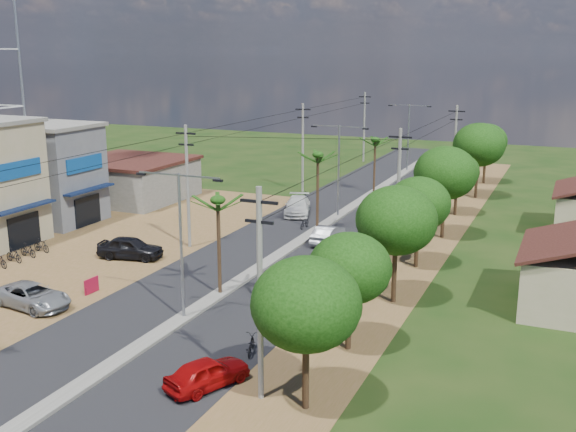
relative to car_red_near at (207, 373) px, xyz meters
The scene contains 36 objects.
ground 7.90m from the car_red_near, 129.41° to the left, with size 160.00×160.00×0.00m, color black.
road 21.68m from the car_red_near, 103.34° to the left, with size 12.00×110.00×0.04m, color black.
median 24.61m from the car_red_near, 101.73° to the left, with size 1.00×90.00×0.18m, color #605E56.
dirt_lot_west 24.47m from the car_red_near, 144.84° to the left, with size 18.00×46.00×0.04m, color brown.
dirt_shoulder_east 21.38m from the car_red_near, 80.58° to the left, with size 5.00×90.00×0.03m, color brown.
shophouse_grey 33.82m from the car_red_near, 143.33° to the left, with size 9.00×6.40×8.30m.
low_shed 39.79m from the car_red_near, 130.83° to the left, with size 10.40×10.40×3.95m.
tree_east_a 5.91m from the car_red_near, ahead, with size 4.40×4.40×6.37m.
tree_east_b 8.21m from the car_red_near, 54.76° to the left, with size 4.00×4.00×5.83m.
tree_east_c 14.53m from the car_red_near, 70.24° to the left, with size 4.60×4.60×6.83m.
tree_east_d 20.89m from the car_red_near, 77.64° to the left, with size 4.20×4.20×6.13m.
tree_east_e 28.80m from the car_red_near, 80.70° to the left, with size 4.80×4.80×7.14m.
tree_east_f 36.47m from the car_red_near, 83.36° to the left, with size 3.80×3.80×5.52m.
tree_east_g 44.58m from the car_red_near, 83.79° to the left, with size 5.00×5.00×7.38m.
tree_east_h 52.43m from the car_red_near, 85.06° to the left, with size 4.40×4.40×6.52m.
palm_median_near 12.27m from the car_red_near, 116.37° to the left, with size 2.00×2.00×6.15m.
palm_median_mid 27.07m from the car_red_near, 100.85° to the left, with size 2.00×2.00×6.55m.
palm_median_far 42.63m from the car_red_near, 96.78° to the left, with size 2.00×2.00×5.85m.
streetlight_near 8.89m from the car_red_near, 129.41° to the left, with size 5.10×0.18×8.00m.
streetlight_mid 31.75m from the car_red_near, 99.14° to the left, with size 5.10×0.18×8.00m.
streetlight_far 56.46m from the car_red_near, 95.09° to the left, with size 5.10×0.18×8.00m.
utility_pole_w_b 22.09m from the car_red_near, 123.56° to the left, with size 1.60×0.24×9.00m.
utility_pole_w_c 42.04m from the car_red_near, 106.67° to the left, with size 1.60×0.24×9.00m.
utility_pole_w_d 62.39m from the car_red_near, 101.11° to the left, with size 1.60×0.24×9.00m.
utility_pole_e_a 4.80m from the car_red_near, ahead, with size 1.60×0.24×9.00m.
utility_pole_e_b 22.60m from the car_red_near, 83.54° to the left, with size 1.60×0.24×9.00m.
utility_pole_e_c 44.35m from the car_red_near, 86.75° to the left, with size 1.60×0.24×9.00m.
car_red_near is the anchor object (origin of this frame).
car_silver_mid 23.25m from the car_red_near, 97.35° to the left, with size 1.43×4.11×1.35m, color gray.
car_white_far 31.88m from the car_red_near, 105.72° to the left, with size 2.09×5.15×1.50m, color #BBBCB7.
car_parked_silver 14.33m from the car_red_near, 163.15° to the left, with size 2.21×4.80×1.33m, color gray.
car_parked_dark 19.94m from the car_red_near, 135.56° to the left, with size 1.83×4.54×1.55m, color black.
moto_rider_east 3.74m from the car_red_near, 86.93° to the left, with size 0.58×1.67×0.88m, color black.
moto_rider_west_a 27.10m from the car_red_near, 103.23° to the left, with size 0.60×1.72×0.90m, color black.
moto_rider_west_b 37.24m from the car_red_near, 105.58° to the left, with size 0.44×1.56×0.94m, color black.
roadside_sign 14.22m from the car_red_near, 148.98° to the left, with size 0.14×1.16×0.96m.
Camera 1 is at (18.66, -28.89, 14.07)m, focal length 42.00 mm.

